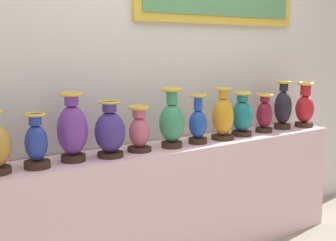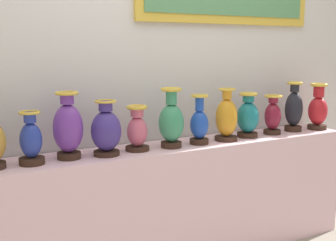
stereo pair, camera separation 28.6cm
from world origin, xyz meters
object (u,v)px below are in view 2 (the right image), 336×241
(vase_violet, at_px, (68,128))
(vase_teal, at_px, (248,117))
(vase_amber, at_px, (226,118))
(vase_cobalt, at_px, (31,141))
(vase_crimson, at_px, (318,109))
(vase_indigo, at_px, (106,131))
(vase_jade, at_px, (171,122))
(vase_sapphire, at_px, (199,124))
(vase_rose, at_px, (137,130))
(vase_burgundy, at_px, (273,116))
(vase_onyx, at_px, (294,109))

(vase_violet, xyz_separation_m, vase_teal, (1.30, -0.01, -0.03))
(vase_violet, distance_m, vase_amber, 1.10)
(vase_cobalt, distance_m, vase_crimson, 2.19)
(vase_indigo, bearing_deg, vase_jade, -0.18)
(vase_jade, distance_m, vase_sapphire, 0.22)
(vase_rose, height_order, vase_burgundy, vase_burgundy)
(vase_indigo, relative_size, vase_burgundy, 1.13)
(vase_burgundy, height_order, vase_onyx, vase_onyx)
(vase_amber, distance_m, vase_burgundy, 0.44)
(vase_jade, relative_size, vase_amber, 1.06)
(vase_cobalt, bearing_deg, vase_burgundy, 0.37)
(vase_rose, height_order, vase_sapphire, vase_sapphire)
(vase_indigo, height_order, vase_jade, vase_jade)
(vase_cobalt, height_order, vase_indigo, vase_indigo)
(vase_cobalt, xyz_separation_m, vase_crimson, (2.19, -0.01, 0.03))
(vase_indigo, distance_m, vase_teal, 1.08)
(vase_sapphire, bearing_deg, vase_amber, 0.54)
(vase_violet, distance_m, vase_crimson, 1.98)
(vase_sapphire, distance_m, vase_onyx, 0.88)
(vase_rose, distance_m, vase_sapphire, 0.44)
(vase_teal, distance_m, vase_burgundy, 0.23)
(vase_violet, bearing_deg, vase_jade, -2.76)
(vase_burgundy, bearing_deg, vase_sapphire, -178.12)
(vase_indigo, bearing_deg, vase_teal, 1.14)
(vase_crimson, bearing_deg, vase_jade, 179.80)
(vase_onyx, height_order, vase_crimson, vase_onyx)
(vase_jade, bearing_deg, vase_burgundy, 1.25)
(vase_jade, xyz_separation_m, vase_sapphire, (0.21, -0.00, -0.03))
(vase_cobalt, xyz_separation_m, vase_jade, (0.88, -0.01, 0.04))
(vase_violet, xyz_separation_m, vase_rose, (0.43, -0.01, -0.05))
(vase_sapphire, xyz_separation_m, vase_teal, (0.43, 0.03, 0.01))
(vase_indigo, xyz_separation_m, vase_teal, (1.08, 0.02, -0.00))
(vase_rose, relative_size, vase_teal, 0.89)
(vase_violet, bearing_deg, vase_crimson, -1.05)
(vase_sapphire, relative_size, vase_crimson, 0.92)
(vase_violet, bearing_deg, vase_indigo, -7.92)
(vase_cobalt, bearing_deg, vase_crimson, -0.32)
(vase_violet, distance_m, vase_rose, 0.44)
(vase_amber, bearing_deg, vase_jade, 179.92)
(vase_jade, bearing_deg, vase_cobalt, 179.50)
(vase_amber, relative_size, vase_burgundy, 1.24)
(vase_indigo, height_order, vase_amber, vase_amber)
(vase_jade, xyz_separation_m, vase_burgundy, (0.87, 0.02, -0.03))
(vase_cobalt, bearing_deg, vase_onyx, 0.68)
(vase_amber, xyz_separation_m, vase_teal, (0.21, 0.02, -0.01))
(vase_amber, xyz_separation_m, vase_crimson, (0.88, -0.00, 0.00))
(vase_violet, xyz_separation_m, vase_onyx, (1.76, -0.00, -0.01))
(vase_indigo, height_order, vase_crimson, vase_crimson)
(vase_teal, bearing_deg, vase_rose, 179.79)
(vase_amber, bearing_deg, vase_onyx, 2.75)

